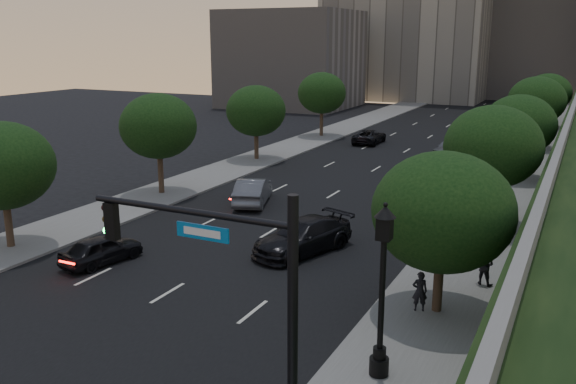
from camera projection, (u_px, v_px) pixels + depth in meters
The scene contains 27 objects.
ground at pixel (77, 348), 20.57m from camera, with size 160.00×160.00×0.00m, color black.
road_surface at pixel (368, 174), 46.65m from camera, with size 16.00×140.00×0.02m, color black.
sidewalk_right at pixel (508, 187), 42.24m from camera, with size 4.50×140.00×0.15m, color slate.
sidewalk_left at pixel (251, 161), 51.02m from camera, with size 4.50×140.00×0.15m, color slate.
parapet_wall at pixel (565, 133), 38.05m from camera, with size 0.35×90.00×0.70m, color slate.
office_block_left at pixel (412, 2), 102.59m from camera, with size 26.00×20.00×32.00m, color gray.
office_block_mid at pixel (543, 20), 103.46m from camera, with size 22.00×18.00×26.00m, color gray.
office_block_filler at pixel (291, 59), 90.83m from camera, with size 18.00×16.00×14.00m, color gray.
tree_right_a at pixel (443, 212), 22.12m from camera, with size 5.20×5.20×6.24m.
tree_right_b at pixel (493, 147), 32.43m from camera, with size 5.20×5.20×6.74m.
tree_right_c at pixel (519, 125), 43.85m from camera, with size 5.20×5.20×6.24m.
tree_right_d at pixel (537, 101), 55.90m from camera, with size 5.20×5.20×6.74m.
tree_right_e at pixel (548, 93), 69.06m from camera, with size 5.20×5.20×6.24m.
tree_left_a at pixel (2, 166), 29.16m from camera, with size 5.00×5.00×6.34m.
tree_left_b at pixel (158, 126), 39.50m from camera, with size 5.00×5.00×6.71m.
tree_left_c at pixel (256, 111), 50.89m from camera, with size 5.00×5.00×6.34m.
tree_left_d at pixel (322, 93), 62.97m from camera, with size 5.00×5.00×6.71m.
traffic_signal_mast at pixel (250, 330), 13.96m from camera, with size 5.68×0.56×7.00m.
street_lamp at pixel (382, 299), 18.07m from camera, with size 0.64×0.64×5.62m.
sedan_near_left at pixel (101, 250), 28.10m from camera, with size 1.58×3.92×1.34m, color black.
sedan_mid_left at pixel (253, 191), 38.19m from camera, with size 1.75×5.02×1.65m, color #595A60.
sedan_far_left at pixel (369, 137), 59.87m from camera, with size 2.29×4.97×1.38m, color black.
sedan_near_right at pixel (303, 236), 29.51m from camera, with size 2.29×5.62×1.63m, color black.
sedan_far_right at pixel (448, 148), 54.00m from camera, with size 1.59×3.96×1.35m, color slate.
pedestrian_a at pixel (420, 291), 22.85m from camera, with size 0.57×0.37×1.56m, color black.
pedestrian_b at pixel (485, 265), 25.31m from camera, with size 0.81×0.63×1.67m, color black.
pedestrian_c at pixel (458, 223), 30.79m from camera, with size 1.07×0.45×1.83m, color black.
Camera 1 is at (14.64, -13.56, 10.18)m, focal length 38.00 mm.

